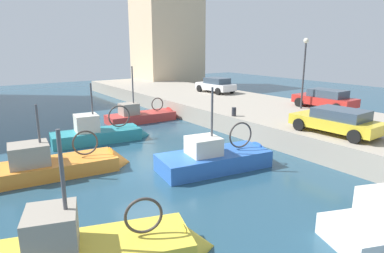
{
  "coord_description": "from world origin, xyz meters",
  "views": [
    {
      "loc": [
        -6.67,
        -13.43,
        5.58
      ],
      "look_at": [
        3.58,
        1.23,
        1.2
      ],
      "focal_mm": 31.3,
      "sensor_mm": 36.0,
      "label": 1
    }
  ],
  "objects_px": {
    "fishing_boat_orange": "(59,171)",
    "parked_car_yellow": "(337,121)",
    "fishing_boat_teal": "(103,138)",
    "parked_car_white": "(216,85)",
    "parked_car_red": "(325,99)",
    "fishing_boat_blue": "(221,165)",
    "mooring_bollard_mid": "(234,112)",
    "quay_streetlamp": "(305,62)",
    "fishing_boat_red": "(146,119)"
  },
  "relations": [
    {
      "from": "quay_streetlamp",
      "to": "fishing_boat_red",
      "type": "bearing_deg",
      "value": 138.26
    },
    {
      "from": "parked_car_red",
      "to": "mooring_bollard_mid",
      "type": "height_order",
      "value": "parked_car_red"
    },
    {
      "from": "fishing_boat_red",
      "to": "parked_car_yellow",
      "type": "xyz_separation_m",
      "value": [
        4.11,
        -12.96,
        1.77
      ]
    },
    {
      "from": "parked_car_white",
      "to": "parked_car_red",
      "type": "relative_size",
      "value": 0.92
    },
    {
      "from": "fishing_boat_teal",
      "to": "fishing_boat_blue",
      "type": "height_order",
      "value": "fishing_boat_blue"
    },
    {
      "from": "fishing_boat_blue",
      "to": "quay_streetlamp",
      "type": "distance_m",
      "value": 11.48
    },
    {
      "from": "fishing_boat_blue",
      "to": "mooring_bollard_mid",
      "type": "relative_size",
      "value": 11.22
    },
    {
      "from": "fishing_boat_orange",
      "to": "parked_car_yellow",
      "type": "xyz_separation_m",
      "value": [
        12.19,
        -5.58,
        1.73
      ]
    },
    {
      "from": "fishing_boat_red",
      "to": "mooring_bollard_mid",
      "type": "height_order",
      "value": "fishing_boat_red"
    },
    {
      "from": "fishing_boat_orange",
      "to": "parked_car_white",
      "type": "distance_m",
      "value": 19.35
    },
    {
      "from": "parked_car_red",
      "to": "fishing_boat_orange",
      "type": "bearing_deg",
      "value": 176.55
    },
    {
      "from": "fishing_boat_red",
      "to": "quay_streetlamp",
      "type": "relative_size",
      "value": 1.22
    },
    {
      "from": "parked_car_white",
      "to": "quay_streetlamp",
      "type": "bearing_deg",
      "value": -90.98
    },
    {
      "from": "fishing_boat_teal",
      "to": "parked_car_white",
      "type": "distance_m",
      "value": 14.5
    },
    {
      "from": "fishing_boat_teal",
      "to": "parked_car_red",
      "type": "bearing_deg",
      "value": -19.25
    },
    {
      "from": "mooring_bollard_mid",
      "to": "quay_streetlamp",
      "type": "bearing_deg",
      "value": -7.73
    },
    {
      "from": "mooring_bollard_mid",
      "to": "fishing_boat_orange",
      "type": "bearing_deg",
      "value": -176.73
    },
    {
      "from": "fishing_boat_red",
      "to": "parked_car_red",
      "type": "height_order",
      "value": "fishing_boat_red"
    },
    {
      "from": "fishing_boat_orange",
      "to": "quay_streetlamp",
      "type": "relative_size",
      "value": 1.37
    },
    {
      "from": "mooring_bollard_mid",
      "to": "quay_streetlamp",
      "type": "height_order",
      "value": "quay_streetlamp"
    },
    {
      "from": "fishing_boat_red",
      "to": "mooring_bollard_mid",
      "type": "distance_m",
      "value": 7.44
    },
    {
      "from": "parked_car_yellow",
      "to": "parked_car_white",
      "type": "bearing_deg",
      "value": 73.56
    },
    {
      "from": "fishing_boat_blue",
      "to": "parked_car_red",
      "type": "distance_m",
      "value": 11.87
    },
    {
      "from": "quay_streetlamp",
      "to": "fishing_boat_teal",
      "type": "bearing_deg",
      "value": 162.52
    },
    {
      "from": "fishing_boat_orange",
      "to": "parked_car_white",
      "type": "height_order",
      "value": "fishing_boat_orange"
    },
    {
      "from": "fishing_boat_teal",
      "to": "fishing_boat_red",
      "type": "xyz_separation_m",
      "value": [
        4.62,
        3.42,
        -0.04
      ]
    },
    {
      "from": "fishing_boat_teal",
      "to": "parked_car_yellow",
      "type": "bearing_deg",
      "value": -47.55
    },
    {
      "from": "fishing_boat_teal",
      "to": "mooring_bollard_mid",
      "type": "height_order",
      "value": "fishing_boat_teal"
    },
    {
      "from": "fishing_boat_orange",
      "to": "fishing_boat_blue",
      "type": "bearing_deg",
      "value": -28.43
    },
    {
      "from": "fishing_boat_orange",
      "to": "parked_car_white",
      "type": "relative_size",
      "value": 1.65
    },
    {
      "from": "fishing_boat_orange",
      "to": "mooring_bollard_mid",
      "type": "distance_m",
      "value": 10.96
    },
    {
      "from": "fishing_boat_teal",
      "to": "fishing_boat_red",
      "type": "height_order",
      "value": "fishing_boat_red"
    },
    {
      "from": "fishing_boat_blue",
      "to": "parked_car_white",
      "type": "relative_size",
      "value": 1.54
    },
    {
      "from": "parked_car_red",
      "to": "quay_streetlamp",
      "type": "height_order",
      "value": "quay_streetlamp"
    },
    {
      "from": "fishing_boat_orange",
      "to": "quay_streetlamp",
      "type": "bearing_deg",
      "value": -0.51
    },
    {
      "from": "fishing_boat_red",
      "to": "parked_car_white",
      "type": "distance_m",
      "value": 9.08
    },
    {
      "from": "mooring_bollard_mid",
      "to": "parked_car_white",
      "type": "bearing_deg",
      "value": 57.18
    },
    {
      "from": "fishing_boat_orange",
      "to": "fishing_boat_blue",
      "type": "xyz_separation_m",
      "value": [
        6.42,
        -3.48,
        -0.03
      ]
    },
    {
      "from": "fishing_boat_orange",
      "to": "parked_car_yellow",
      "type": "height_order",
      "value": "fishing_boat_orange"
    },
    {
      "from": "fishing_boat_orange",
      "to": "mooring_bollard_mid",
      "type": "bearing_deg",
      "value": 3.27
    },
    {
      "from": "parked_car_yellow",
      "to": "mooring_bollard_mid",
      "type": "relative_size",
      "value": 8.03
    },
    {
      "from": "fishing_boat_orange",
      "to": "parked_car_red",
      "type": "height_order",
      "value": "fishing_boat_orange"
    },
    {
      "from": "fishing_boat_teal",
      "to": "parked_car_yellow",
      "type": "relative_size",
      "value": 1.35
    },
    {
      "from": "fishing_boat_teal",
      "to": "mooring_bollard_mid",
      "type": "xyz_separation_m",
      "value": [
        7.4,
        -3.34,
        1.32
      ]
    },
    {
      "from": "fishing_boat_blue",
      "to": "parked_car_white",
      "type": "height_order",
      "value": "fishing_boat_blue"
    },
    {
      "from": "parked_car_red",
      "to": "mooring_bollard_mid",
      "type": "distance_m",
      "value": 7.26
    },
    {
      "from": "fishing_boat_teal",
      "to": "mooring_bollard_mid",
      "type": "relative_size",
      "value": 10.88
    },
    {
      "from": "fishing_boat_teal",
      "to": "fishing_boat_red",
      "type": "bearing_deg",
      "value": 36.48
    },
    {
      "from": "fishing_boat_orange",
      "to": "mooring_bollard_mid",
      "type": "height_order",
      "value": "fishing_boat_orange"
    },
    {
      "from": "parked_car_red",
      "to": "fishing_boat_blue",
      "type": "bearing_deg",
      "value": -168.22
    }
  ]
}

